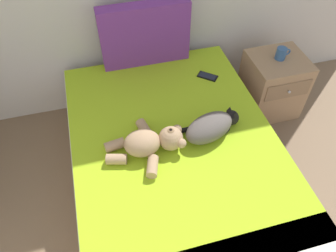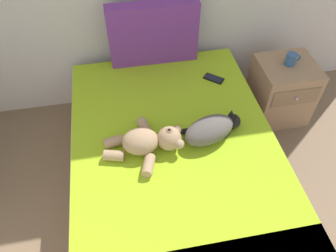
{
  "view_description": "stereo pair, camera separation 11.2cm",
  "coord_description": "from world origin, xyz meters",
  "px_view_note": "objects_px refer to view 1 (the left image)",
  "views": [
    {
      "loc": [
        1.2,
        2.0,
        2.07
      ],
      "look_at": [
        1.55,
        3.32,
        0.55
      ],
      "focal_mm": 34.61,
      "sensor_mm": 36.0,
      "label": 1
    },
    {
      "loc": [
        1.31,
        1.97,
        2.07
      ],
      "look_at": [
        1.55,
        3.32,
        0.55
      ],
      "focal_mm": 34.61,
      "sensor_mm": 36.0,
      "label": 2
    }
  ],
  "objects_px": {
    "cat": "(211,127)",
    "nightstand": "(272,85)",
    "mug": "(281,53)",
    "patterned_cushion": "(145,35)",
    "teddy_bear": "(151,142)",
    "cell_phone": "(208,76)",
    "bed": "(176,166)"
  },
  "relations": [
    {
      "from": "nightstand",
      "to": "mug",
      "type": "bearing_deg",
      "value": 80.19
    },
    {
      "from": "cat",
      "to": "mug",
      "type": "distance_m",
      "value": 0.96
    },
    {
      "from": "patterned_cushion",
      "to": "teddy_bear",
      "type": "bearing_deg",
      "value": -100.78
    },
    {
      "from": "teddy_bear",
      "to": "mug",
      "type": "distance_m",
      "value": 1.32
    },
    {
      "from": "cell_phone",
      "to": "mug",
      "type": "relative_size",
      "value": 1.33
    },
    {
      "from": "teddy_bear",
      "to": "mug",
      "type": "bearing_deg",
      "value": 26.26
    },
    {
      "from": "cat",
      "to": "nightstand",
      "type": "xyz_separation_m",
      "value": [
        0.78,
        0.55,
        -0.29
      ]
    },
    {
      "from": "cell_phone",
      "to": "bed",
      "type": "bearing_deg",
      "value": -125.82
    },
    {
      "from": "bed",
      "to": "nightstand",
      "type": "relative_size",
      "value": 3.64
    },
    {
      "from": "nightstand",
      "to": "mug",
      "type": "xyz_separation_m",
      "value": [
        0.0,
        0.01,
        0.31
      ]
    },
    {
      "from": "bed",
      "to": "mug",
      "type": "bearing_deg",
      "value": 29.75
    },
    {
      "from": "patterned_cushion",
      "to": "teddy_bear",
      "type": "relative_size",
      "value": 1.36
    },
    {
      "from": "cell_phone",
      "to": "mug",
      "type": "xyz_separation_m",
      "value": [
        0.6,
        0.01,
        0.09
      ]
    },
    {
      "from": "nightstand",
      "to": "cell_phone",
      "type": "bearing_deg",
      "value": 179.87
    },
    {
      "from": "teddy_bear",
      "to": "nightstand",
      "type": "height_order",
      "value": "teddy_bear"
    },
    {
      "from": "bed",
      "to": "patterned_cushion",
      "type": "bearing_deg",
      "value": 89.78
    },
    {
      "from": "mug",
      "to": "bed",
      "type": "bearing_deg",
      "value": -150.25
    },
    {
      "from": "cell_phone",
      "to": "nightstand",
      "type": "bearing_deg",
      "value": -0.13
    },
    {
      "from": "patterned_cushion",
      "to": "cat",
      "type": "distance_m",
      "value": 0.91
    },
    {
      "from": "cat",
      "to": "mug",
      "type": "bearing_deg",
      "value": 35.59
    },
    {
      "from": "bed",
      "to": "cat",
      "type": "distance_m",
      "value": 0.39
    },
    {
      "from": "patterned_cushion",
      "to": "mug",
      "type": "distance_m",
      "value": 1.07
    },
    {
      "from": "mug",
      "to": "teddy_bear",
      "type": "bearing_deg",
      "value": -153.74
    },
    {
      "from": "cell_phone",
      "to": "cat",
      "type": "bearing_deg",
      "value": -107.87
    },
    {
      "from": "cell_phone",
      "to": "patterned_cushion",
      "type": "bearing_deg",
      "value": 142.03
    },
    {
      "from": "cat",
      "to": "nightstand",
      "type": "height_order",
      "value": "cat"
    },
    {
      "from": "patterned_cushion",
      "to": "bed",
      "type": "bearing_deg",
      "value": -90.22
    },
    {
      "from": "teddy_bear",
      "to": "cat",
      "type": "bearing_deg",
      "value": 3.38
    },
    {
      "from": "cell_phone",
      "to": "teddy_bear",
      "type": "bearing_deg",
      "value": -135.26
    },
    {
      "from": "teddy_bear",
      "to": "nightstand",
      "type": "xyz_separation_m",
      "value": [
        1.18,
        0.57,
        -0.29
      ]
    },
    {
      "from": "cat",
      "to": "cell_phone",
      "type": "height_order",
      "value": "cat"
    },
    {
      "from": "cat",
      "to": "teddy_bear",
      "type": "xyz_separation_m",
      "value": [
        -0.4,
        -0.02,
        -0.0
      ]
    }
  ]
}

